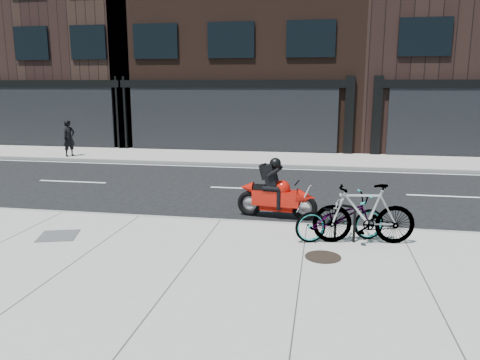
% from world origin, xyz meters
% --- Properties ---
extents(ground, '(120.00, 120.00, 0.00)m').
position_xyz_m(ground, '(0.00, 0.00, 0.00)').
color(ground, black).
rests_on(ground, ground).
extents(sidewalk_near, '(60.00, 6.00, 0.13)m').
position_xyz_m(sidewalk_near, '(0.00, -5.00, 0.07)').
color(sidewalk_near, gray).
rests_on(sidewalk_near, ground).
extents(sidewalk_far, '(60.00, 3.50, 0.13)m').
position_xyz_m(sidewalk_far, '(0.00, 7.75, 0.07)').
color(sidewalk_far, gray).
rests_on(sidewalk_far, ground).
extents(building_midwest, '(10.00, 10.00, 12.00)m').
position_xyz_m(building_midwest, '(-12.00, 14.50, 6.00)').
color(building_midwest, black).
rests_on(building_midwest, ground).
extents(building_center, '(12.00, 10.00, 14.50)m').
position_xyz_m(building_center, '(-2.00, 14.50, 7.25)').
color(building_center, black).
rests_on(building_center, ground).
extents(bike_rack, '(0.42, 0.20, 0.75)m').
position_xyz_m(bike_rack, '(2.78, -2.95, 0.57)').
color(bike_rack, black).
rests_on(bike_rack, sidewalk_near).
extents(bicycle_front, '(1.97, 1.24, 0.98)m').
position_xyz_m(bicycle_front, '(2.68, -2.97, 0.62)').
color(bicycle_front, gray).
rests_on(bicycle_front, sidewalk_near).
extents(bicycle_rear, '(2.06, 0.81, 1.21)m').
position_xyz_m(bicycle_rear, '(3.14, -3.03, 0.73)').
color(bicycle_rear, gray).
rests_on(bicycle_rear, sidewalk_near).
extents(motorcycle, '(2.02, 0.64, 1.51)m').
position_xyz_m(motorcycle, '(1.31, -1.10, 0.61)').
color(motorcycle, black).
rests_on(motorcycle, ground).
extents(pedestrian, '(0.57, 0.68, 1.59)m').
position_xyz_m(pedestrian, '(-8.65, 6.50, 0.92)').
color(pedestrian, black).
rests_on(pedestrian, sidewalk_far).
extents(manhole_cover, '(0.79, 0.79, 0.02)m').
position_xyz_m(manhole_cover, '(2.37, -3.98, 0.14)').
color(manhole_cover, black).
rests_on(manhole_cover, sidewalk_near).
extents(utility_grate, '(0.94, 0.94, 0.02)m').
position_xyz_m(utility_grate, '(-3.09, -3.71, 0.14)').
color(utility_grate, '#464649').
rests_on(utility_grate, sidewalk_near).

